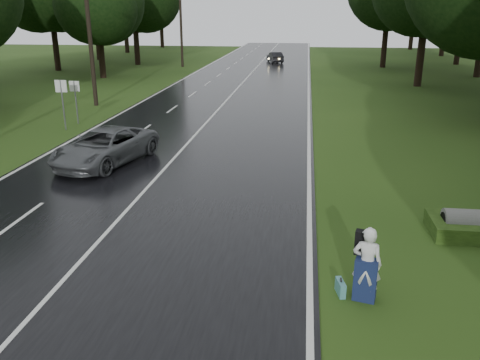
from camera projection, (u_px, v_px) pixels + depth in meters
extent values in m
plane|color=#2B4715|center=(88.00, 255.00, 13.04)|extent=(160.00, 160.00, 0.00)
cube|color=black|center=(218.00, 110.00, 31.79)|extent=(12.00, 140.00, 0.04)
cube|color=silver|center=(218.00, 110.00, 31.79)|extent=(0.12, 140.00, 0.01)
imported|color=#4F5154|center=(105.00, 147.00, 20.51)|extent=(3.64, 5.61, 1.44)
imported|color=black|center=(275.00, 57.00, 60.67)|extent=(2.39, 4.04, 1.26)
imported|color=silver|center=(367.00, 264.00, 10.77)|extent=(0.72, 0.56, 1.75)
cube|color=#16224B|center=(365.00, 280.00, 10.90)|extent=(0.55, 0.44, 0.98)
cube|color=black|center=(364.00, 243.00, 10.89)|extent=(0.44, 0.30, 0.56)
cube|color=teal|center=(340.00, 288.00, 11.20)|extent=(0.23, 0.49, 0.33)
cylinder|color=slate|center=(468.00, 234.00, 14.24)|extent=(1.51, 0.76, 0.76)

